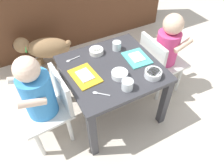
% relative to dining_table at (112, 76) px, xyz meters
% --- Properties ---
extents(ground_plane, '(7.00, 7.00, 0.00)m').
position_rel_dining_table_xyz_m(ground_plane, '(0.00, 0.00, -0.36)').
color(ground_plane, beige).
extents(dining_table, '(0.58, 0.56, 0.43)m').
position_rel_dining_table_xyz_m(dining_table, '(0.00, 0.00, 0.00)').
color(dining_table, '#333338').
rests_on(dining_table, ground).
extents(seated_child_left, '(0.30, 0.30, 0.67)m').
position_rel_dining_table_xyz_m(seated_child_left, '(-0.45, -0.00, 0.06)').
color(seated_child_left, silver).
rests_on(seated_child_left, ground).
extents(seated_child_right, '(0.29, 0.29, 0.65)m').
position_rel_dining_table_xyz_m(seated_child_right, '(0.45, 0.03, 0.05)').
color(seated_child_right, silver).
rests_on(seated_child_right, ground).
extents(dog, '(0.47, 0.28, 0.31)m').
position_rel_dining_table_xyz_m(dog, '(-0.28, 0.72, -0.15)').
color(dog, olive).
rests_on(dog, ground).
extents(food_tray_left, '(0.16, 0.21, 0.02)m').
position_rel_dining_table_xyz_m(food_tray_left, '(-0.18, -0.00, 0.08)').
color(food_tray_left, gold).
rests_on(food_tray_left, dining_table).
extents(food_tray_right, '(0.15, 0.18, 0.02)m').
position_rel_dining_table_xyz_m(food_tray_right, '(0.18, -0.00, 0.08)').
color(food_tray_right, '#4CC6BC').
rests_on(food_tray_right, dining_table).
extents(water_cup_left, '(0.06, 0.06, 0.06)m').
position_rel_dining_table_xyz_m(water_cup_left, '(0.11, 0.15, 0.10)').
color(water_cup_left, white).
rests_on(water_cup_left, dining_table).
extents(water_cup_right, '(0.07, 0.07, 0.06)m').
position_rel_dining_table_xyz_m(water_cup_right, '(-0.01, -0.20, 0.10)').
color(water_cup_right, white).
rests_on(water_cup_right, dining_table).
extents(cereal_bowl_left_side, '(0.09, 0.09, 0.03)m').
position_rel_dining_table_xyz_m(cereal_bowl_left_side, '(-0.02, 0.17, 0.09)').
color(cereal_bowl_left_side, white).
rests_on(cereal_bowl_left_side, dining_table).
extents(veggie_bowl_near, '(0.10, 0.10, 0.03)m').
position_rel_dining_table_xyz_m(veggie_bowl_near, '(0.00, -0.10, 0.09)').
color(veggie_bowl_near, white).
rests_on(veggie_bowl_near, dining_table).
extents(cereal_bowl_right_side, '(0.10, 0.10, 0.04)m').
position_rel_dining_table_xyz_m(cereal_bowl_right_side, '(0.17, -0.19, 0.09)').
color(cereal_bowl_right_side, white).
rests_on(cereal_bowl_right_side, dining_table).
extents(spoon_by_left_tray, '(0.08, 0.08, 0.01)m').
position_rel_dining_table_xyz_m(spoon_by_left_tray, '(-0.16, -0.16, 0.07)').
color(spoon_by_left_tray, silver).
rests_on(spoon_by_left_tray, dining_table).
extents(spoon_by_right_tray, '(0.10, 0.03, 0.01)m').
position_rel_dining_table_xyz_m(spoon_by_right_tray, '(-0.19, 0.18, 0.07)').
color(spoon_by_right_tray, silver).
rests_on(spoon_by_right_tray, dining_table).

